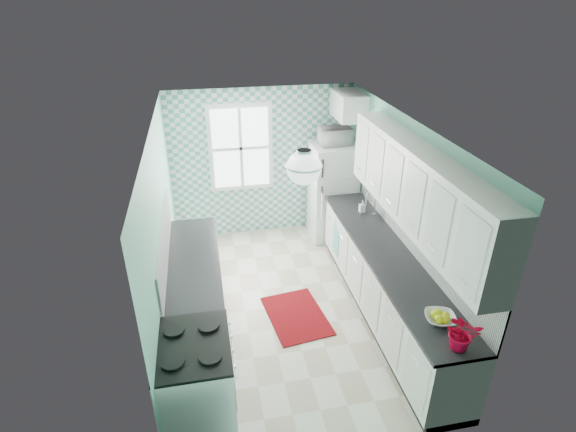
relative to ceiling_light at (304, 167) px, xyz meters
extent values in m
cube|color=silver|center=(0.00, 0.80, -2.33)|extent=(3.00, 4.40, 0.02)
cube|color=white|center=(0.00, 0.80, 0.19)|extent=(3.00, 4.40, 0.02)
cube|color=#75C4A9|center=(0.00, 3.01, -1.07)|extent=(3.00, 0.02, 2.50)
cube|color=#75C4A9|center=(0.00, -1.41, -1.07)|extent=(3.00, 0.02, 2.50)
cube|color=#75C4A9|center=(-1.51, 0.80, -1.07)|extent=(0.02, 4.40, 2.50)
cube|color=#75C4A9|center=(1.51, 0.80, -1.07)|extent=(0.02, 4.40, 2.50)
cube|color=#549E98|center=(0.00, 2.99, -1.07)|extent=(3.00, 0.01, 2.50)
cube|color=white|center=(-0.35, 2.96, -0.77)|extent=(1.04, 0.05, 1.44)
cube|color=white|center=(-0.35, 2.95, -0.77)|extent=(0.90, 0.02, 1.30)
cube|color=white|center=(1.49, 0.40, -1.13)|extent=(0.02, 3.60, 0.51)
cube|color=white|center=(-1.49, 0.73, -1.13)|extent=(0.02, 2.15, 0.51)
cube|color=white|center=(1.33, 0.20, -0.42)|extent=(0.33, 3.20, 0.90)
cube|color=white|center=(1.30, 2.63, -0.07)|extent=(0.40, 0.74, 0.40)
cylinder|color=silver|center=(0.00, 0.00, 0.16)|extent=(0.14, 0.14, 0.04)
cylinder|color=silver|center=(0.00, 0.00, 0.09)|extent=(0.02, 0.02, 0.12)
sphere|color=white|center=(0.00, 0.00, 0.00)|extent=(0.34, 0.34, 0.34)
cube|color=white|center=(1.20, 0.40, -1.87)|extent=(0.60, 3.60, 0.90)
cube|color=black|center=(1.19, 0.40, -1.40)|extent=(0.63, 3.60, 0.04)
cube|color=white|center=(-1.20, 0.73, -1.87)|extent=(0.60, 2.15, 0.90)
cube|color=black|center=(-1.19, 0.73, -1.40)|extent=(0.63, 2.15, 0.04)
cube|color=white|center=(1.11, 2.59, -1.50)|extent=(0.71, 0.67, 1.64)
cube|color=silver|center=(1.11, 2.25, -1.13)|extent=(0.70, 0.01, 0.02)
cube|color=silver|center=(0.82, 2.23, -0.93)|extent=(0.03, 0.03, 0.30)
cube|color=silver|center=(0.82, 2.23, -1.50)|extent=(0.03, 0.03, 0.54)
cube|color=white|center=(-1.20, -0.84, -1.80)|extent=(0.68, 0.86, 1.02)
cube|color=black|center=(-1.20, -0.84, -1.29)|extent=(0.68, 0.86, 0.03)
cube|color=black|center=(-0.86, -0.84, -1.74)|extent=(0.01, 0.56, 0.34)
cube|color=silver|center=(1.20, 1.38, -1.40)|extent=(0.47, 0.39, 0.12)
cylinder|color=silver|center=(1.37, 1.38, -1.20)|extent=(0.02, 0.02, 0.30)
torus|color=silver|center=(1.30, 1.38, -1.01)|extent=(0.16, 0.02, 0.16)
cube|color=maroon|center=(0.07, 0.57, -2.32)|extent=(0.84, 1.10, 0.02)
cube|color=#539A88|center=(0.89, 1.58, -1.84)|extent=(0.07, 0.27, 0.41)
imported|color=white|center=(1.20, -0.87, -1.35)|extent=(0.37, 0.37, 0.07)
imported|color=#A6232F|center=(1.20, -1.24, -1.21)|extent=(0.38, 0.35, 0.35)
imported|color=#8CA7B9|center=(1.25, 1.56, -1.29)|extent=(0.08, 0.09, 0.18)
imported|color=white|center=(1.11, 2.59, -0.55)|extent=(0.51, 0.36, 0.27)
camera|label=1|loc=(-0.94, -3.97, 1.59)|focal=28.00mm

